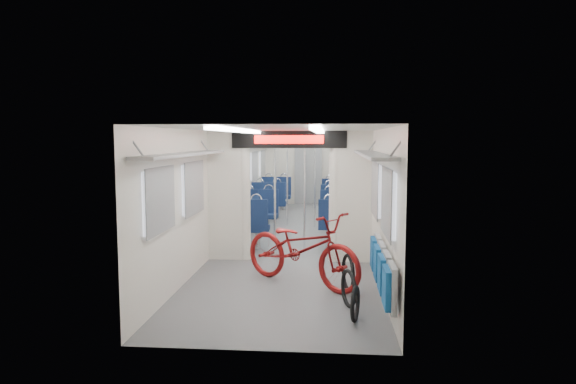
% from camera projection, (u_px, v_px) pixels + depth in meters
% --- Properties ---
extents(carriage, '(12.00, 12.02, 2.31)m').
position_uv_depth(carriage, '(296.00, 171.00, 10.77)').
color(carriage, '#515456').
rests_on(carriage, ground).
extents(bicycle, '(2.13, 1.83, 1.11)m').
position_uv_depth(bicycle, '(302.00, 248.00, 7.57)').
color(bicycle, maroon).
rests_on(bicycle, ground).
extents(flip_bench, '(0.12, 2.09, 0.50)m').
position_uv_depth(flip_bench, '(382.00, 268.00, 6.27)').
color(flip_bench, gray).
rests_on(flip_bench, carriage).
extents(bike_hoop_a, '(0.14, 0.44, 0.44)m').
position_uv_depth(bike_hoop_a, '(355.00, 306.00, 6.05)').
color(bike_hoop_a, black).
rests_on(bike_hoop_a, ground).
extents(bike_hoop_b, '(0.20, 0.49, 0.50)m').
position_uv_depth(bike_hoop_b, '(349.00, 290.00, 6.56)').
color(bike_hoop_b, black).
rests_on(bike_hoop_b, ground).
extents(bike_hoop_c, '(0.18, 0.54, 0.54)m').
position_uv_depth(bike_hoop_c, '(348.00, 274.00, 7.26)').
color(bike_hoop_c, black).
rests_on(bike_hoop_c, ground).
extents(seat_bay_near_left, '(0.92, 2.11, 1.11)m').
position_uv_depth(seat_bay_near_left, '(252.00, 215.00, 10.96)').
color(seat_bay_near_left, '#0D1B3C').
rests_on(seat_bay_near_left, ground).
extents(seat_bay_near_right, '(0.89, 1.98, 1.07)m').
position_uv_depth(seat_bay_near_right, '(340.00, 214.00, 11.14)').
color(seat_bay_near_right, '#0D1B3C').
rests_on(seat_bay_near_right, ground).
extents(seat_bay_far_left, '(0.92, 2.12, 1.12)m').
position_uv_depth(seat_bay_far_left, '(273.00, 195.00, 14.87)').
color(seat_bay_far_left, '#0D1B3C').
rests_on(seat_bay_far_left, ground).
extents(seat_bay_far_right, '(0.91, 2.08, 1.10)m').
position_uv_depth(seat_bay_far_right, '(338.00, 197.00, 14.29)').
color(seat_bay_far_right, '#0D1B3C').
rests_on(seat_bay_far_right, ground).
extents(stanchion_near_left, '(0.04, 0.04, 2.30)m').
position_uv_depth(stanchion_near_left, '(275.00, 192.00, 9.88)').
color(stanchion_near_left, silver).
rests_on(stanchion_near_left, ground).
extents(stanchion_near_right, '(0.04, 0.04, 2.30)m').
position_uv_depth(stanchion_near_right, '(305.00, 191.00, 9.95)').
color(stanchion_near_right, silver).
rests_on(stanchion_near_right, ground).
extents(stanchion_far_left, '(0.04, 0.04, 2.30)m').
position_uv_depth(stanchion_far_left, '(287.00, 180.00, 12.84)').
color(stanchion_far_left, silver).
rests_on(stanchion_far_left, ground).
extents(stanchion_far_right, '(0.05, 0.05, 2.30)m').
position_uv_depth(stanchion_far_right, '(315.00, 181.00, 12.54)').
color(stanchion_far_right, silver).
rests_on(stanchion_far_right, ground).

